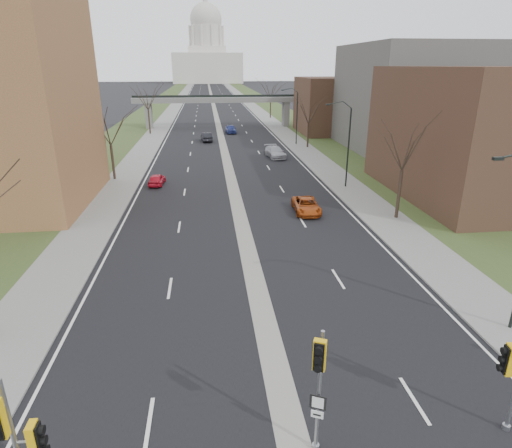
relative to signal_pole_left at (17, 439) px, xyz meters
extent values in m
cube|color=black|center=(7.57, 151.44, -3.27)|extent=(20.00, 600.00, 0.01)
cube|color=gray|center=(7.57, 151.44, -3.28)|extent=(1.20, 600.00, 0.02)
cube|color=gray|center=(19.57, 151.44, -3.22)|extent=(4.00, 600.00, 0.12)
cube|color=gray|center=(-4.43, 151.44, -3.22)|extent=(4.00, 600.00, 0.12)
cube|color=#2C3F1D|center=(25.57, 151.44, -3.23)|extent=(8.00, 600.00, 0.10)
cube|color=#2C3F1D|center=(-10.43, 151.44, -3.23)|extent=(8.00, 600.00, 0.10)
cube|color=#4B3523|center=(31.57, 29.44, 2.72)|extent=(16.00, 20.00, 12.00)
cube|color=#615F59|center=(35.57, 53.44, 4.22)|extent=(18.00, 22.00, 15.00)
cube|color=#4B3523|center=(29.57, 71.44, 1.72)|extent=(14.00, 14.00, 10.00)
cube|color=slate|center=(-6.43, 81.44, -0.78)|extent=(1.20, 2.50, 5.00)
cube|color=slate|center=(21.57, 81.44, -0.78)|extent=(1.20, 2.50, 5.00)
cube|color=slate|center=(7.57, 81.44, 2.22)|extent=(34.00, 3.00, 1.00)
cube|color=black|center=(7.57, 81.44, 2.92)|extent=(34.00, 0.15, 0.50)
cube|color=beige|center=(7.57, 321.44, 6.72)|extent=(48.00, 42.00, 20.00)
cube|color=beige|center=(7.57, 321.44, 18.72)|extent=(26.00, 26.00, 5.00)
cylinder|color=beige|center=(7.57, 321.44, 27.72)|extent=(22.00, 22.00, 14.00)
sphere|color=beige|center=(7.57, 321.44, 38.72)|extent=(22.00, 22.00, 22.00)
cylinder|color=beige|center=(7.57, 321.44, 50.22)|extent=(3.60, 3.60, 4.50)
cube|color=black|center=(17.07, 7.44, 5.19)|extent=(0.45, 0.18, 0.14)
cylinder|color=black|center=(19.37, 33.44, 0.84)|extent=(0.16, 0.16, 8.00)
cube|color=black|center=(17.07, 33.44, 5.19)|extent=(0.45, 0.18, 0.14)
cylinder|color=black|center=(19.37, 59.44, 0.84)|extent=(0.16, 0.16, 8.00)
cube|color=black|center=(17.07, 59.44, 5.19)|extent=(0.45, 0.18, 0.14)
cylinder|color=#382B21|center=(-5.43, 39.44, -1.28)|extent=(0.28, 0.28, 3.75)
cylinder|color=#382B21|center=(-5.43, 73.44, -1.03)|extent=(0.28, 0.28, 4.25)
cylinder|color=#382B21|center=(20.57, 23.44, -1.16)|extent=(0.28, 0.28, 4.00)
cylinder|color=#382B21|center=(20.57, 56.44, -1.41)|extent=(0.28, 0.28, 3.50)
cylinder|color=#382B21|center=(20.57, 96.44, -1.03)|extent=(0.28, 0.28, 4.25)
cube|color=#E6B20D|center=(0.30, 0.18, -0.29)|extent=(0.39, 0.41, 1.11)
cylinder|color=gray|center=(8.26, 1.73, -0.95)|extent=(0.13, 0.13, 4.66)
cylinder|color=gray|center=(8.26, 1.73, -3.19)|extent=(0.25, 0.25, 0.18)
cube|color=#E6B20D|center=(8.08, 1.32, 0.84)|extent=(0.49, 0.48, 1.03)
cube|color=black|center=(8.26, 1.73, -1.22)|extent=(0.50, 0.25, 0.54)
cube|color=silver|center=(8.26, 1.73, -1.71)|extent=(0.38, 0.20, 0.27)
cylinder|color=gray|center=(15.17, 1.77, -3.18)|extent=(0.27, 0.27, 0.19)
cube|color=#E6B20D|center=(14.70, 1.85, -0.33)|extent=(0.44, 0.46, 1.10)
imported|color=red|center=(-0.48, 36.69, -2.67)|extent=(1.73, 3.69, 1.22)
imported|color=black|center=(4.97, 64.23, -2.54)|extent=(2.06, 4.63, 1.48)
imported|color=#A34011|center=(13.42, 25.92, -2.65)|extent=(2.28, 4.62, 1.26)
imported|color=#A6A6AD|center=(14.39, 49.69, -2.53)|extent=(2.75, 5.42, 1.51)
imported|color=navy|center=(9.57, 73.13, -2.51)|extent=(2.08, 4.63, 1.55)
camera|label=1|loc=(5.04, -8.81, 8.82)|focal=30.00mm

